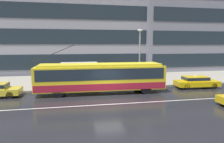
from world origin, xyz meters
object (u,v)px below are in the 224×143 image
object	(u,v)px
bus_shelter	(79,68)
street_lamp	(140,52)
trolleybus	(101,77)
pedestrian_waiting_by_pole	(56,73)
taxi_ahead_of_bus	(196,81)
pedestrian_at_shelter	(96,70)
pedestrian_approaching_curb	(127,70)
pedestrian_walking_past	(59,70)

from	to	relation	value
bus_shelter	street_lamp	size ratio (longest dim) A/B	0.65
trolleybus	pedestrian_waiting_by_pole	bearing A→B (deg)	152.72
taxi_ahead_of_bus	pedestrian_at_shelter	bearing A→B (deg)	159.85
trolleybus	pedestrian_approaching_curb	world-z (taller)	trolleybus
pedestrian_walking_past	pedestrian_approaching_curb	bearing A→B (deg)	-6.36
taxi_ahead_of_bus	bus_shelter	bearing A→B (deg)	163.92
trolleybus	street_lamp	world-z (taller)	street_lamp
pedestrian_at_shelter	pedestrian_waiting_by_pole	xyz separation A→B (m)	(-4.48, -1.82, -0.01)
pedestrian_at_shelter	street_lamp	world-z (taller)	street_lamp
trolleybus	pedestrian_walking_past	bearing A→B (deg)	134.31
street_lamp	pedestrian_waiting_by_pole	bearing A→B (deg)	-178.65
pedestrian_waiting_by_pole	street_lamp	world-z (taller)	street_lamp
taxi_ahead_of_bus	pedestrian_waiting_by_pole	bearing A→B (deg)	172.32
taxi_ahead_of_bus	street_lamp	distance (m)	6.93
trolleybus	street_lamp	distance (m)	5.83
pedestrian_at_shelter	pedestrian_approaching_curb	world-z (taller)	pedestrian_at_shelter
pedestrian_at_shelter	street_lamp	bearing A→B (deg)	-18.82
pedestrian_at_shelter	pedestrian_walking_past	size ratio (longest dim) A/B	0.98
taxi_ahead_of_bus	street_lamp	bearing A→B (deg)	158.78
trolleybus	pedestrian_at_shelter	world-z (taller)	trolleybus
bus_shelter	pedestrian_walking_past	bearing A→B (deg)	168.15
trolleybus	pedestrian_approaching_curb	size ratio (longest dim) A/B	6.66
pedestrian_approaching_curb	pedestrian_walking_past	bearing A→B (deg)	173.64
trolleybus	pedestrian_at_shelter	xyz separation A→B (m)	(0.03, 4.12, 0.15)
trolleybus	bus_shelter	world-z (taller)	trolleybus
pedestrian_walking_past	pedestrian_waiting_by_pole	world-z (taller)	pedestrian_walking_past
bus_shelter	pedestrian_at_shelter	size ratio (longest dim) A/B	2.04
trolleybus	pedestrian_walking_past	distance (m)	6.08
pedestrian_walking_past	trolleybus	bearing A→B (deg)	-45.69
bus_shelter	street_lamp	xyz separation A→B (m)	(6.67, -1.35, 1.80)
taxi_ahead_of_bus	bus_shelter	xyz separation A→B (m)	(-12.43, 3.58, 1.35)
pedestrian_at_shelter	pedestrian_approaching_curb	distance (m)	3.59
taxi_ahead_of_bus	pedestrian_at_shelter	world-z (taller)	pedestrian_at_shelter
street_lamp	pedestrian_approaching_curb	bearing A→B (deg)	140.76
pedestrian_at_shelter	pedestrian_walking_past	world-z (taller)	pedestrian_walking_past
pedestrian_approaching_curb	pedestrian_waiting_by_pole	xyz separation A→B (m)	(-8.01, -1.18, 0.06)
bus_shelter	pedestrian_waiting_by_pole	size ratio (longest dim) A/B	2.10
trolleybus	pedestrian_approaching_curb	distance (m)	4.98
taxi_ahead_of_bus	pedestrian_approaching_curb	size ratio (longest dim) A/B	2.43
pedestrian_waiting_by_pole	street_lamp	bearing A→B (deg)	1.35
taxi_ahead_of_bus	pedestrian_walking_past	distance (m)	15.33
bus_shelter	pedestrian_walking_past	xyz separation A→B (m)	(-2.31, 0.48, -0.26)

